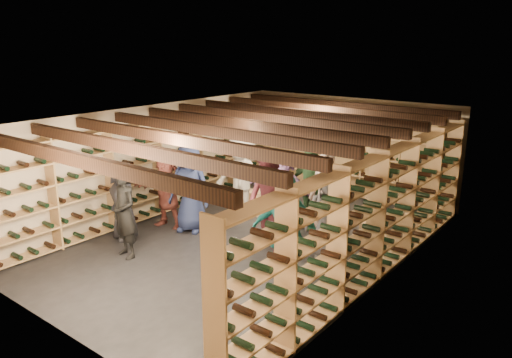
{
  "coord_description": "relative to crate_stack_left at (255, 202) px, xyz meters",
  "views": [
    {
      "loc": [
        5.66,
        -7.01,
        3.77
      ],
      "look_at": [
        0.0,
        0.2,
        1.19
      ],
      "focal_mm": 35.0,
      "sensor_mm": 36.0,
      "label": 1
    }
  ],
  "objects": [
    {
      "name": "person_5",
      "position": [
        -0.91,
        -1.75,
        0.53
      ],
      "size": [
        1.52,
        0.74,
        1.57
      ],
      "primitive_type": "imported",
      "rotation": [
        0.0,
        0.0,
        0.2
      ],
      "color": "brown",
      "rests_on": "ground"
    },
    {
      "name": "crate_stack_left",
      "position": [
        0.0,
        0.0,
        0.0
      ],
      "size": [
        0.59,
        0.5,
        0.51
      ],
      "rotation": [
        0.0,
        0.0,
        0.42
      ],
      "color": "tan",
      "rests_on": "ground"
    },
    {
      "name": "person_0",
      "position": [
        -1.08,
        -2.72,
        0.52
      ],
      "size": [
        0.86,
        0.68,
        1.54
      ],
      "primitive_type": "imported",
      "rotation": [
        0.0,
        0.0,
        -0.29
      ],
      "color": "black",
      "rests_on": "ground"
    },
    {
      "name": "walls",
      "position": [
        0.89,
        -1.3,
        0.95
      ],
      "size": [
        5.52,
        8.02,
        2.4
      ],
      "color": "beige",
      "rests_on": "ground"
    },
    {
      "name": "crate_stack_right",
      "position": [
        0.06,
        -0.0,
        -0.09
      ],
      "size": [
        0.55,
        0.41,
        0.34
      ],
      "rotation": [
        0.0,
        0.0,
        -0.16
      ],
      "color": "tan",
      "rests_on": "ground"
    },
    {
      "name": "crate_loose",
      "position": [
        2.55,
        0.65,
        -0.17
      ],
      "size": [
        0.57,
        0.45,
        0.17
      ],
      "primitive_type": "cube",
      "rotation": [
        0.0,
        0.0,
        0.27
      ],
      "color": "tan",
      "rests_on": "ground"
    },
    {
      "name": "wine_rack_back",
      "position": [
        0.89,
        2.53,
        0.82
      ],
      "size": [
        4.7,
        0.3,
        2.15
      ],
      "color": "#A3824F",
      "rests_on": "ground"
    },
    {
      "name": "person_4",
      "position": [
        2.63,
        -2.61,
        0.7
      ],
      "size": [
        1.19,
        0.68,
        1.9
      ],
      "primitive_type": "imported",
      "rotation": [
        0.0,
        0.0,
        0.21
      ],
      "color": "#186B6E",
      "rests_on": "ground"
    },
    {
      "name": "wine_rack_left",
      "position": [
        -1.68,
        -1.3,
        0.82
      ],
      "size": [
        0.32,
        7.5,
        2.15
      ],
      "color": "#A3824F",
      "rests_on": "ground"
    },
    {
      "name": "person_7",
      "position": [
        2.15,
        -0.61,
        0.65
      ],
      "size": [
        0.73,
        0.55,
        1.81
      ],
      "primitive_type": "imported",
      "rotation": [
        0.0,
        0.0,
        0.19
      ],
      "color": "gray",
      "rests_on": "ground"
    },
    {
      "name": "person_8",
      "position": [
        1.51,
        -1.53,
        0.67
      ],
      "size": [
        1.05,
        0.9,
        1.85
      ],
      "primitive_type": "imported",
      "rotation": [
        0.0,
        0.0,
        -0.25
      ],
      "color": "#4C1D25",
      "rests_on": "ground"
    },
    {
      "name": "person_10",
      "position": [
        1.42,
        -0.0,
        0.61
      ],
      "size": [
        1.06,
        0.55,
        1.73
      ],
      "primitive_type": "imported",
      "rotation": [
        0.0,
        0.0,
        -0.13
      ],
      "color": "#2C502E",
      "rests_on": "ground"
    },
    {
      "name": "wine_rack_right",
      "position": [
        3.46,
        -1.3,
        0.82
      ],
      "size": [
        0.32,
        7.5,
        2.15
      ],
      "color": "#A3824F",
      "rests_on": "ground"
    },
    {
      "name": "person_6",
      "position": [
        -0.38,
        -1.62,
        0.64
      ],
      "size": [
        1.01,
        0.82,
        1.78
      ],
      "primitive_type": "imported",
      "rotation": [
        0.0,
        0.0,
        0.33
      ],
      "color": "#1A2347",
      "rests_on": "ground"
    },
    {
      "name": "ground",
      "position": [
        0.89,
        -1.3,
        -0.26
      ],
      "size": [
        8.0,
        8.0,
        0.0
      ],
      "primitive_type": "plane",
      "color": "black",
      "rests_on": "ground"
    },
    {
      "name": "person_12",
      "position": [
        2.47,
        -1.07,
        0.54
      ],
      "size": [
        0.92,
        0.78,
        1.59
      ],
      "primitive_type": "imported",
      "rotation": [
        0.0,
        0.0,
        0.41
      ],
      "color": "#343338",
      "rests_on": "ground"
    },
    {
      "name": "person_11",
      "position": [
        0.95,
        -0.29,
        0.55
      ],
      "size": [
        1.49,
        0.48,
        1.61
      ],
      "primitive_type": "imported",
      "rotation": [
        0.0,
        0.0,
        0.0
      ],
      "color": "slate",
      "rests_on": "ground"
    },
    {
      "name": "ceiling_joists",
      "position": [
        0.89,
        -1.3,
        2.01
      ],
      "size": [
        5.4,
        7.12,
        0.18
      ],
      "color": "black",
      "rests_on": "ground"
    },
    {
      "name": "ceiling",
      "position": [
        0.89,
        -1.3,
        2.15
      ],
      "size": [
        5.5,
        8.0,
        0.01
      ],
      "primitive_type": "cube",
      "color": "beige",
      "rests_on": "walls"
    },
    {
      "name": "person_1",
      "position": [
        -0.37,
        -3.23,
        0.55
      ],
      "size": [
        0.64,
        0.47,
        1.61
      ],
      "primitive_type": "imported",
      "rotation": [
        0.0,
        0.0,
        -0.15
      ],
      "color": "black",
      "rests_on": "ground"
    },
    {
      "name": "person_9",
      "position": [
        -0.07,
        -0.42,
        0.66
      ],
      "size": [
        1.32,
        0.95,
        1.83
      ],
      "primitive_type": "imported",
      "rotation": [
        0.0,
        0.0,
        0.25
      ],
      "color": "#A7A197",
      "rests_on": "ground"
    }
  ]
}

